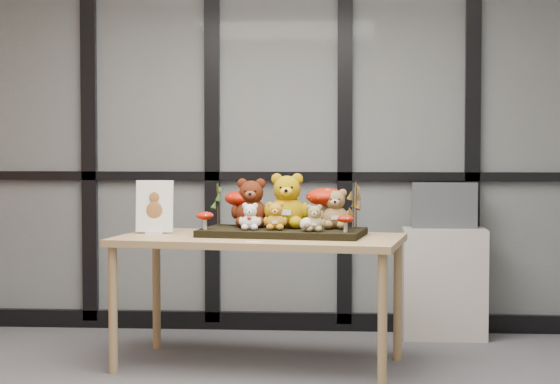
# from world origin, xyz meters

# --- Properties ---
(room_shell) EXTENTS (5.00, 5.00, 5.00)m
(room_shell) POSITION_xyz_m (0.00, 0.00, 1.68)
(room_shell) COLOR #B1AFA7
(room_shell) RESTS_ON floor
(glass_partition) EXTENTS (4.90, 0.06, 2.78)m
(glass_partition) POSITION_xyz_m (-0.00, 2.47, 1.42)
(glass_partition) COLOR #2D383F
(glass_partition) RESTS_ON floor
(display_table) EXTENTS (1.70, 1.04, 0.75)m
(display_table) POSITION_xyz_m (-0.02, 1.34, 0.68)
(display_table) COLOR #A48759
(display_table) RESTS_ON floor
(diorama_tray) EXTENTS (0.98, 0.60, 0.04)m
(diorama_tray) POSITION_xyz_m (0.10, 1.38, 0.77)
(diorama_tray) COLOR black
(diorama_tray) RESTS_ON display_table
(bear_pooh_yellow) EXTENTS (0.30, 0.28, 0.35)m
(bear_pooh_yellow) POSITION_xyz_m (0.13, 1.46, 0.96)
(bear_pooh_yellow) COLOR #A77F05
(bear_pooh_yellow) RESTS_ON diorama_tray
(bear_brown_medium) EXTENTS (0.27, 0.25, 0.31)m
(bear_brown_medium) POSITION_xyz_m (-0.09, 1.50, 0.94)
(bear_brown_medium) COLOR #47190A
(bear_brown_medium) RESTS_ON diorama_tray
(bear_tan_back) EXTENTS (0.22, 0.20, 0.25)m
(bear_tan_back) POSITION_xyz_m (0.40, 1.41, 0.91)
(bear_tan_back) COLOR olive
(bear_tan_back) RESTS_ON diorama_tray
(bear_small_yellow) EXTENTS (0.15, 0.14, 0.17)m
(bear_small_yellow) POSITION_xyz_m (0.07, 1.31, 0.88)
(bear_small_yellow) COLOR #BA7E1A
(bear_small_yellow) RESTS_ON diorama_tray
(bear_white_bow) EXTENTS (0.14, 0.13, 0.17)m
(bear_white_bow) POSITION_xyz_m (-0.07, 1.30, 0.87)
(bear_white_bow) COLOR white
(bear_white_bow) RESTS_ON diorama_tray
(bear_beige_small) EXTENTS (0.14, 0.13, 0.16)m
(bear_beige_small) POSITION_xyz_m (0.29, 1.23, 0.87)
(bear_beige_small) COLOR #978351
(bear_beige_small) RESTS_ON diorama_tray
(plush_cream_hedgehog) EXTENTS (0.07, 0.07, 0.09)m
(plush_cream_hedgehog) POSITION_xyz_m (0.25, 1.23, 0.83)
(plush_cream_hedgehog) COLOR white
(plush_cream_hedgehog) RESTS_ON diorama_tray
(mushroom_back_left) EXTENTS (0.21, 0.21, 0.23)m
(mushroom_back_left) POSITION_xyz_m (-0.14, 1.56, 0.91)
(mushroom_back_left) COLOR #961204
(mushroom_back_left) RESTS_ON diorama_tray
(mushroom_back_right) EXTENTS (0.23, 0.23, 0.25)m
(mushroom_back_right) POSITION_xyz_m (0.35, 1.47, 0.92)
(mushroom_back_right) COLOR #961204
(mushroom_back_right) RESTS_ON diorama_tray
(mushroom_front_left) EXTENTS (0.10, 0.10, 0.11)m
(mushroom_front_left) POSITION_xyz_m (-0.33, 1.31, 0.84)
(mushroom_front_left) COLOR #961204
(mushroom_front_left) RESTS_ON diorama_tray
(mushroom_front_right) EXTENTS (0.09, 0.09, 0.10)m
(mushroom_front_right) POSITION_xyz_m (0.47, 1.21, 0.84)
(mushroom_front_right) COLOR #961204
(mushroom_front_right) RESTS_ON diorama_tray
(sprig_green_far_left) EXTENTS (0.05, 0.05, 0.25)m
(sprig_green_far_left) POSITION_xyz_m (-0.29, 1.57, 0.91)
(sprig_green_far_left) COLOR #193C0D
(sprig_green_far_left) RESTS_ON diorama_tray
(sprig_green_mid_left) EXTENTS (0.05, 0.05, 0.26)m
(sprig_green_mid_left) POSITION_xyz_m (-0.11, 1.59, 0.92)
(sprig_green_mid_left) COLOR #193C0D
(sprig_green_mid_left) RESTS_ON diorama_tray
(sprig_dry_far_right) EXTENTS (0.05, 0.05, 0.27)m
(sprig_dry_far_right) POSITION_xyz_m (0.52, 1.42, 0.92)
(sprig_dry_far_right) COLOR brown
(sprig_dry_far_right) RESTS_ON diorama_tray
(sprig_dry_mid_right) EXTENTS (0.05, 0.05, 0.22)m
(sprig_dry_mid_right) POSITION_xyz_m (0.51, 1.30, 0.90)
(sprig_dry_mid_right) COLOR brown
(sprig_dry_mid_right) RESTS_ON diorama_tray
(sprig_green_centre) EXTENTS (0.05, 0.05, 0.19)m
(sprig_green_centre) POSITION_xyz_m (0.07, 1.57, 0.88)
(sprig_green_centre) COLOR #193C0D
(sprig_green_centre) RESTS_ON diorama_tray
(sign_holder) EXTENTS (0.22, 0.06, 0.31)m
(sign_holder) POSITION_xyz_m (-0.65, 1.46, 0.89)
(sign_holder) COLOR silver
(sign_holder) RESTS_ON display_table
(label_card) EXTENTS (0.09, 0.03, 0.00)m
(label_card) POSITION_xyz_m (-0.02, 1.02, 0.75)
(label_card) COLOR white
(label_card) RESTS_ON display_table
(cabinet) EXTENTS (0.54, 0.31, 0.72)m
(cabinet) POSITION_xyz_m (1.10, 2.27, 0.36)
(cabinet) COLOR #ADA39A
(cabinet) RESTS_ON floor
(monitor) EXTENTS (0.42, 0.04, 0.30)m
(monitor) POSITION_xyz_m (1.10, 2.29, 0.87)
(monitor) COLOR #484B50
(monitor) RESTS_ON cabinet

